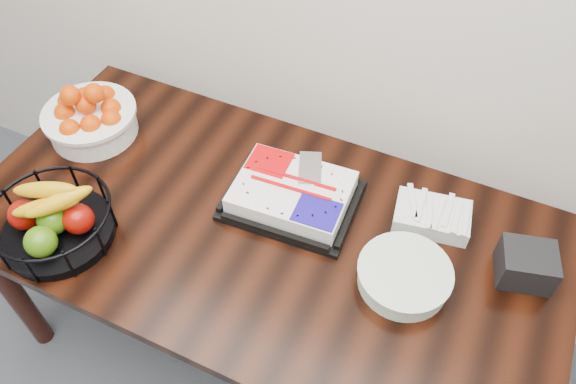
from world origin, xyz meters
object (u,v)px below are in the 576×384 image
at_px(plate_stack, 404,276).
at_px(cake_tray, 292,194).
at_px(napkin_box, 526,265).
at_px(fruit_basket, 53,219).
at_px(table, 262,243).
at_px(tangerine_bowl, 89,114).

bearing_deg(plate_stack, cake_tray, 161.50).
xyz_separation_m(cake_tray, napkin_box, (0.69, 0.03, 0.01)).
height_order(cake_tray, fruit_basket, fruit_basket).
bearing_deg(cake_tray, table, -109.73).
xyz_separation_m(table, tangerine_bowl, (-0.71, 0.12, 0.17)).
xyz_separation_m(table, napkin_box, (0.74, 0.16, 0.14)).
distance_m(tangerine_bowl, plate_stack, 1.16).
bearing_deg(fruit_basket, table, 28.27).
distance_m(cake_tray, plate_stack, 0.42).
xyz_separation_m(fruit_basket, plate_stack, (0.97, 0.27, -0.04)).
relative_size(table, tangerine_bowl, 5.72).
distance_m(table, plate_stack, 0.46).
bearing_deg(fruit_basket, plate_stack, 15.80).
height_order(table, fruit_basket, fruit_basket).
distance_m(fruit_basket, plate_stack, 1.00).
distance_m(tangerine_bowl, napkin_box, 1.44).
relative_size(tangerine_bowl, napkin_box, 2.18).
bearing_deg(napkin_box, cake_tray, -177.51).
bearing_deg(tangerine_bowl, fruit_basket, -65.47).
relative_size(table, napkin_box, 12.44).
height_order(tangerine_bowl, napkin_box, tangerine_bowl).
bearing_deg(table, napkin_box, 11.92).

